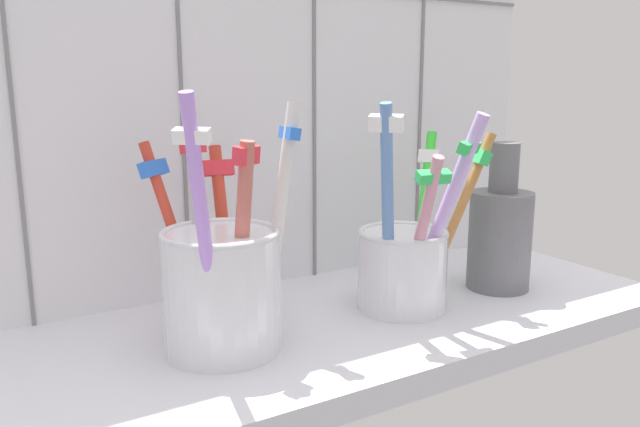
# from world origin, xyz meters

# --- Properties ---
(counter_slab) EXTENTS (0.64, 0.22, 0.02)m
(counter_slab) POSITION_xyz_m (0.00, 0.00, 0.01)
(counter_slab) COLOR silver
(counter_slab) RESTS_ON ground
(tile_wall_back) EXTENTS (0.64, 0.02, 0.45)m
(tile_wall_back) POSITION_xyz_m (0.00, 0.12, 0.23)
(tile_wall_back) COLOR white
(tile_wall_back) RESTS_ON ground
(toothbrush_cup_left) EXTENTS (0.10, 0.13, 0.18)m
(toothbrush_cup_left) POSITION_xyz_m (-0.08, -0.01, 0.07)
(toothbrush_cup_left) COLOR silver
(toothbrush_cup_left) RESTS_ON counter_slab
(toothbrush_cup_right) EXTENTS (0.13, 0.12, 0.17)m
(toothbrush_cup_right) POSITION_xyz_m (0.08, -0.01, 0.06)
(toothbrush_cup_right) COLOR silver
(toothbrush_cup_right) RESTS_ON counter_slab
(ceramic_vase) EXTENTS (0.06, 0.06, 0.13)m
(ceramic_vase) POSITION_xyz_m (0.19, -0.01, 0.07)
(ceramic_vase) COLOR slate
(ceramic_vase) RESTS_ON counter_slab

